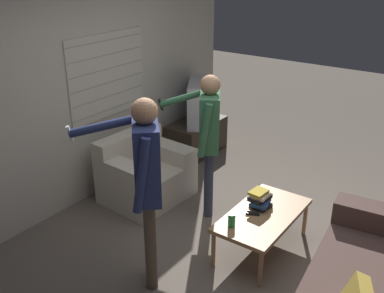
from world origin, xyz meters
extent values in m
plane|color=#665B51|center=(0.00, 0.00, 0.00)|extent=(16.00, 16.00, 0.00)
cube|color=#BCB7A8|center=(0.00, 2.03, 1.27)|extent=(5.20, 0.06, 2.55)
cube|color=beige|center=(0.35, 1.99, 1.38)|extent=(1.17, 0.02, 0.96)
cube|color=gray|center=(0.35, 1.98, 0.98)|extent=(1.15, 0.00, 0.01)
cube|color=gray|center=(0.35, 1.98, 1.14)|extent=(1.15, 0.00, 0.01)
cube|color=gray|center=(0.35, 1.98, 1.30)|extent=(1.15, 0.00, 0.01)
cube|color=gray|center=(0.35, 1.98, 1.46)|extent=(1.15, 0.00, 0.01)
cube|color=gray|center=(0.35, 1.98, 1.62)|extent=(1.15, 0.00, 0.01)
cube|color=gray|center=(0.35, 1.98, 1.78)|extent=(1.15, 0.00, 0.01)
cube|color=beige|center=(0.28, 1.39, 0.20)|extent=(0.98, 0.83, 0.40)
cube|color=beige|center=(0.29, 1.68, 0.58)|extent=(0.95, 0.25, 0.36)
cube|color=beige|center=(0.63, 1.37, 0.49)|extent=(0.28, 0.79, 0.18)
cube|color=beige|center=(-0.07, 1.41, 0.49)|extent=(0.28, 0.79, 0.18)
cube|color=#9E754C|center=(0.17, -0.16, 0.39)|extent=(1.05, 0.57, 0.04)
cylinder|color=#9E754C|center=(-0.32, 0.08, 0.18)|extent=(0.04, 0.04, 0.37)
cylinder|color=#9E754C|center=(0.65, 0.08, 0.18)|extent=(0.04, 0.04, 0.37)
cylinder|color=#9E754C|center=(-0.32, -0.41, 0.18)|extent=(0.04, 0.04, 0.37)
cylinder|color=#9E754C|center=(0.65, -0.41, 0.18)|extent=(0.04, 0.04, 0.37)
cube|color=#33281E|center=(1.68, 1.67, 0.24)|extent=(0.91, 0.49, 0.48)
cube|color=#B2B2B7|center=(1.68, 1.67, 0.78)|extent=(0.81, 0.60, 0.59)
cube|color=navy|center=(1.62, 1.76, 0.78)|extent=(0.61, 0.38, 0.48)
cylinder|color=#4C4233|center=(-0.87, 0.35, 0.43)|extent=(0.10, 0.10, 0.86)
cylinder|color=#4C4233|center=(-0.77, 0.45, 0.43)|extent=(0.10, 0.10, 0.86)
cube|color=navy|center=(-0.82, 0.40, 1.18)|extent=(0.44, 0.42, 0.64)
sphere|color=#A87A56|center=(-0.82, 0.40, 1.60)|extent=(0.21, 0.21, 0.21)
cylinder|color=navy|center=(-1.02, 0.28, 1.17)|extent=(0.16, 0.17, 0.62)
cylinder|color=navy|center=(-0.86, 0.78, 1.41)|extent=(0.47, 0.50, 0.19)
cube|color=white|center=(-1.06, 1.00, 1.35)|extent=(0.06, 0.06, 0.13)
cylinder|color=#33384C|center=(0.38, 0.60, 0.39)|extent=(0.10, 0.10, 0.79)
cylinder|color=#33384C|center=(0.51, 0.68, 0.39)|extent=(0.10, 0.10, 0.79)
cube|color=#336642|center=(0.44, 0.64, 1.08)|extent=(0.47, 0.40, 0.59)
sphere|color=#A87A56|center=(0.44, 0.64, 1.47)|extent=(0.21, 0.21, 0.21)
cylinder|color=#336642|center=(0.22, 0.55, 1.07)|extent=(0.14, 0.17, 0.56)
cylinder|color=#336642|center=(0.50, 0.99, 1.26)|extent=(0.36, 0.51, 0.24)
cube|color=black|center=(0.36, 1.22, 1.18)|extent=(0.07, 0.07, 0.13)
cube|color=black|center=(0.25, -0.09, 0.43)|extent=(0.20, 0.19, 0.04)
cube|color=#284C89|center=(0.25, -0.09, 0.46)|extent=(0.23, 0.19, 0.04)
cube|color=black|center=(0.27, -0.07, 0.50)|extent=(0.24, 0.18, 0.04)
cube|color=beige|center=(0.25, -0.09, 0.54)|extent=(0.17, 0.12, 0.03)
cube|color=gold|center=(0.24, -0.07, 0.57)|extent=(0.19, 0.15, 0.03)
cylinder|color=#238E47|center=(-0.19, -0.03, 0.47)|extent=(0.07, 0.07, 0.12)
cylinder|color=silver|center=(-0.19, -0.03, 0.53)|extent=(0.06, 0.06, 0.00)
cube|color=black|center=(0.09, -0.09, 0.42)|extent=(0.09, 0.13, 0.02)
camera|label=1|loc=(-3.20, -1.73, 2.70)|focal=42.00mm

